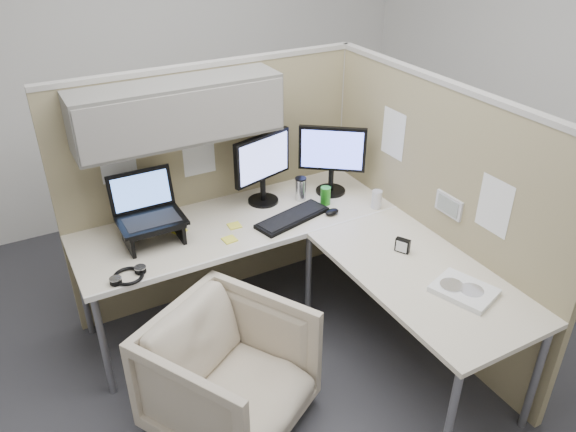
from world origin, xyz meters
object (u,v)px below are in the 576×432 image
office_chair (229,370)px  keyboard (292,218)px  desk (302,248)px  monitor_left (263,164)px

office_chair → keyboard: keyboard is taller
desk → monitor_left: monitor_left is taller
desk → office_chair: bearing=-149.1°
desk → monitor_left: size_ratio=4.29×
office_chair → monitor_left: monitor_left is taller
desk → office_chair: 0.82m
office_chair → keyboard: 1.04m
desk → monitor_left: (0.02, 0.55, 0.32)m
office_chair → monitor_left: (0.67, 0.94, 0.64)m
keyboard → desk: bearing=-121.0°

